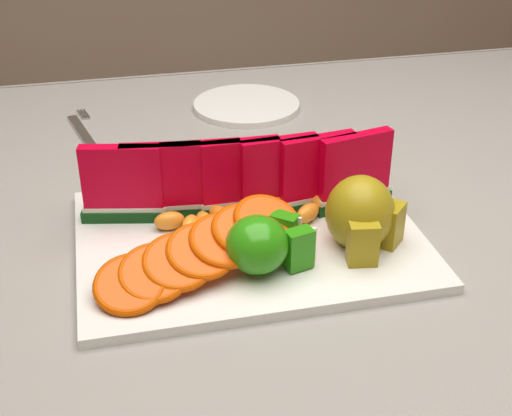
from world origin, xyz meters
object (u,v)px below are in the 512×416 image
at_px(apple_cluster, 263,244).
at_px(side_plate, 247,105).
at_px(fork, 85,134).
at_px(pear_cluster, 362,215).
at_px(platter, 249,238).

relative_size(apple_cluster, side_plate, 0.53).
distance_m(side_plate, fork, 0.28).
bearing_deg(apple_cluster, fork, 112.94).
height_order(pear_cluster, fork, pear_cluster).
relative_size(apple_cluster, pear_cluster, 1.05).
xyz_separation_m(apple_cluster, side_plate, (0.09, 0.49, -0.04)).
bearing_deg(platter, side_plate, 78.17).
xyz_separation_m(apple_cluster, fork, (-0.18, 0.43, -0.04)).
distance_m(pear_cluster, fork, 0.51).
height_order(platter, apple_cluster, apple_cluster).
bearing_deg(apple_cluster, side_plate, 79.83).
xyz_separation_m(platter, fork, (-0.18, 0.36, -0.00)).
xyz_separation_m(pear_cluster, fork, (-0.30, 0.41, -0.05)).
distance_m(apple_cluster, side_plate, 0.50).
height_order(platter, fork, platter).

